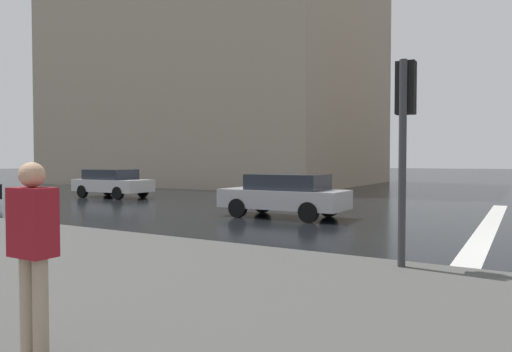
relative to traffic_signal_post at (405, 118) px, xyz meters
The scene contains 5 objects.
haussmann_block_mid 33.69m from the traffic_signal_post, 40.00° to the left, with size 18.18×24.21×23.00m.
traffic_signal_post is the anchor object (origin of this frame).
car_white 18.66m from the traffic_signal_post, 61.62° to the left, with size 1.85×4.10×1.41m.
car_silver 7.94m from the traffic_signal_post, 41.11° to the left, with size 1.85×4.10×1.41m.
pedestrian_in_red_jacket 5.71m from the traffic_signal_post, 159.03° to the left, with size 0.24×0.40×1.68m.
Camera 1 is at (-10.97, 1.99, 1.84)m, focal length 32.51 mm.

